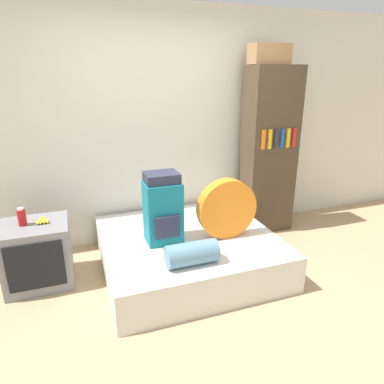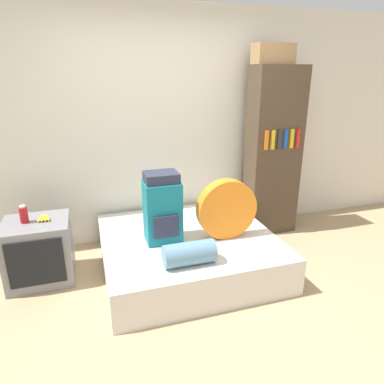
% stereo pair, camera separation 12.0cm
% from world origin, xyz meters
% --- Properties ---
extents(ground_plane, '(16.00, 16.00, 0.00)m').
position_xyz_m(ground_plane, '(0.00, 0.00, 0.00)').
color(ground_plane, tan).
extents(wall_back, '(8.00, 0.05, 2.60)m').
position_xyz_m(wall_back, '(0.00, 1.68, 1.30)').
color(wall_back, silver).
rests_on(wall_back, ground_plane).
extents(bed, '(1.67, 1.58, 0.35)m').
position_xyz_m(bed, '(-0.05, 0.82, 0.18)').
color(bed, silver).
rests_on(bed, ground_plane).
extents(backpack, '(0.33, 0.30, 0.68)m').
position_xyz_m(backpack, '(-0.30, 0.79, 0.68)').
color(backpack, '#14707F').
rests_on(backpack, bed).
extents(tent_bag, '(0.59, 0.13, 0.59)m').
position_xyz_m(tent_bag, '(0.30, 0.67, 0.65)').
color(tent_bag, orange).
rests_on(tent_bag, bed).
extents(sleeping_roll, '(0.44, 0.20, 0.20)m').
position_xyz_m(sleeping_roll, '(-0.19, 0.29, 0.45)').
color(sleeping_roll, '#5B849E').
rests_on(sleeping_roll, bed).
extents(television, '(0.58, 0.53, 0.60)m').
position_xyz_m(television, '(-1.45, 1.02, 0.30)').
color(television, gray).
rests_on(television, ground_plane).
extents(canister, '(0.07, 0.07, 0.16)m').
position_xyz_m(canister, '(-1.53, 1.04, 0.68)').
color(canister, '#B2191E').
rests_on(canister, television).
extents(banana_bunch, '(0.13, 0.17, 0.03)m').
position_xyz_m(banana_bunch, '(-1.37, 1.06, 0.62)').
color(banana_bunch, yellow).
rests_on(banana_bunch, television).
extents(bookshelf, '(0.61, 0.37, 1.98)m').
position_xyz_m(bookshelf, '(1.19, 1.38, 0.99)').
color(bookshelf, '#473828').
rests_on(bookshelf, ground_plane).
extents(cardboard_box, '(0.44, 0.21, 0.22)m').
position_xyz_m(cardboard_box, '(1.10, 1.39, 2.09)').
color(cardboard_box, '#99754C').
rests_on(cardboard_box, bookshelf).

